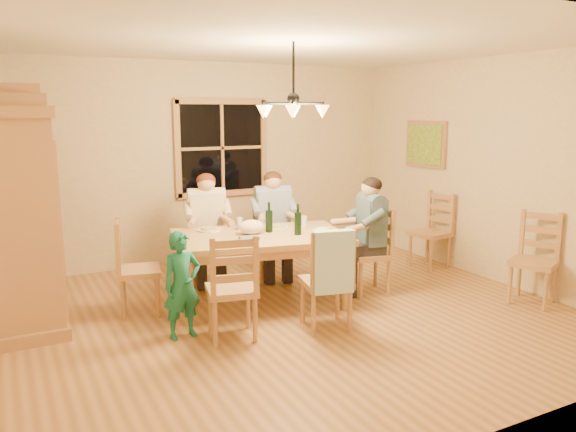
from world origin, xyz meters
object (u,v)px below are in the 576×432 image
chair_end_left (140,285)px  chair_spare_back (429,245)px  dining_table (260,244)px  adult_woman (207,215)px  chair_spare_front (532,276)px  child (182,285)px  chandelier (293,109)px  armoire (20,217)px  adult_plaid_man (273,212)px  wine_bottle_a (269,217)px  chair_far_left (208,259)px  chair_near_right (326,297)px  adult_slate_man (370,221)px  chair_near_left (232,306)px  chair_end_right (368,267)px  wine_bottle_b (298,219)px  chair_far_right (273,254)px

chair_end_left → chair_spare_back: size_ratio=1.00×
dining_table → chair_end_left: (-1.23, 0.27, -0.36)m
adult_woman → chair_spare_front: 3.71m
child → chair_end_left: bearing=97.6°
adult_woman → chandelier: bearing=118.4°
dining_table → chair_spare_front: size_ratio=2.03×
chandelier → armoire: (-2.42, 1.01, -1.02)m
chair_end_left → child: child is taller
adult_woman → adult_plaid_man: 0.81m
wine_bottle_a → chair_far_left: bearing=114.6°
chair_near_right → adult_slate_man: adult_slate_man is taller
chair_near_left → chair_spare_back: 3.37m
chair_near_left → chair_end_right: bearing=26.6°
chair_end_right → chair_far_left: bearing=63.4°
child → wine_bottle_b: bearing=6.6°
adult_plaid_man → dining_table: bearing=67.6°
chandelier → chair_near_left: chandelier is taller
wine_bottle_b → adult_plaid_man: bearing=79.6°
armoire → chair_far_left: (2.02, 0.40, -0.75)m
wine_bottle_a → child: (-1.17, -0.59, -0.43)m
adult_plaid_man → wine_bottle_a: bearing=73.3°
chandelier → chair_far_left: size_ratio=0.78×
dining_table → chair_near_left: (-0.63, -0.74, -0.36)m
armoire → chair_end_left: bearing=-14.0°
chair_far_left → chair_near_right: 1.94m
chair_far_right → adult_plaid_man: adult_plaid_man is taller
armoire → chair_near_right: bearing=-30.1°
chair_near_right → chair_end_right: same height
adult_woman → adult_slate_man: bearing=153.4°
chair_far_left → wine_bottle_a: wine_bottle_a is taller
chair_near_right → adult_plaid_man: size_ratio=1.13×
dining_table → adult_woman: 0.99m
chair_near_left → chair_far_left: bearing=90.0°
chandelier → dining_table: 1.50m
chair_near_right → adult_plaid_man: 1.80m
adult_slate_man → chair_spare_back: bearing=-56.6°
chair_near_right → chair_far_left: bearing=117.9°
chandelier → adult_woman: (-0.41, 1.42, -1.24)m
chandelier → chair_spare_back: 3.11m
adult_woman → chair_spare_back: (2.86, -0.68, -0.54)m
chair_near_right → chair_spare_back: size_ratio=1.00×
chair_far_right → chair_end_right: bearing=136.6°
armoire → wine_bottle_b: size_ratio=6.97×
chair_near_left → chair_spare_front: size_ratio=1.00×
wine_bottle_b → chair_spare_front: (2.24, -1.18, -0.62)m
dining_table → wine_bottle_a: bearing=24.2°
chair_far_left → adult_plaid_man: bearing=180.0°
dining_table → chair_spare_back: bearing=5.6°
wine_bottle_a → wine_bottle_b: bearing=-50.6°
dining_table → wine_bottle_a: (0.14, 0.06, 0.27)m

